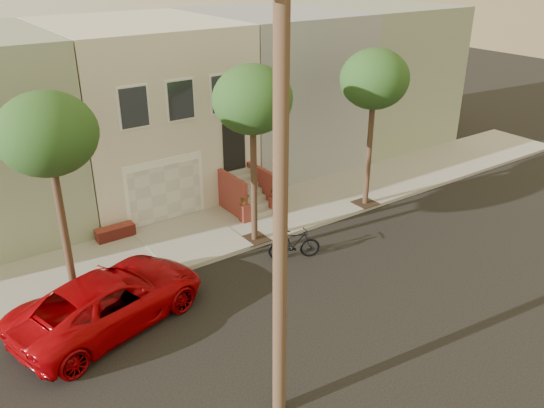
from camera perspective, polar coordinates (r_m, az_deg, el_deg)
ground at (r=17.15m, az=2.66°, el=-10.00°), size 90.00×90.00×0.00m
sidewalk at (r=20.98m, az=-6.25°, el=-2.96°), size 40.00×3.70×0.15m
house_row at (r=24.70m, az=-13.37°, el=9.68°), size 33.10×11.70×7.00m
tree_left at (r=15.99m, az=-22.03°, el=6.53°), size 2.70×2.57×6.30m
tree_mid at (r=18.43m, az=-2.00°, el=10.53°), size 2.70×2.57×6.30m
tree_right at (r=21.84m, az=10.46°, el=12.38°), size 2.70×2.57×6.30m
pickup_truck at (r=16.50m, az=-16.30°, el=-9.41°), size 6.10×4.01×1.56m
motorcycle at (r=19.12m, az=2.28°, el=-4.13°), size 1.87×1.23×1.09m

